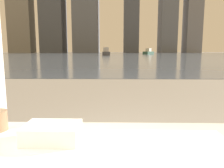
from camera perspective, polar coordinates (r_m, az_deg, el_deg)
The scene contains 5 objects.
towel_stack at distance 1.08m, azimuth -15.33°, elevation -12.15°, with size 0.26×0.18×0.08m.
harbor_water at distance 62.21m, azimuth 1.05°, elevation 7.77°, with size 180.00×110.00×0.01m.
harbor_boat_1 at distance 46.96m, azimuth -1.58°, elevation 8.22°, with size 1.85×4.56×1.67m.
harbor_boat_2 at distance 62.86m, azimuth 9.50°, elevation 8.20°, with size 3.62×4.56×1.66m.
skyline_tower_3 at distance 120.82m, azimuth 5.06°, elevation 19.97°, with size 7.54×11.74×49.52m.
Camera 1 is at (0.15, -0.20, 0.93)m, focal length 35.00 mm.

